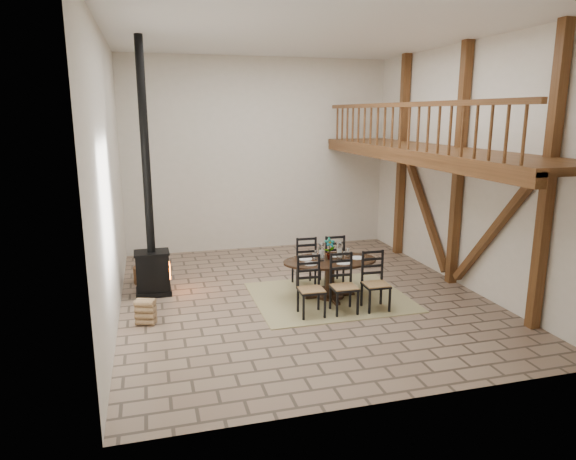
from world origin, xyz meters
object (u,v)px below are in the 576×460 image
object	(u,v)px
wood_stove	(151,241)
log_stack	(146,312)
dining_table	(332,279)
log_basket	(146,273)

from	to	relation	value
wood_stove	log_stack	size ratio (longest dim) A/B	11.03
dining_table	wood_stove	size ratio (longest dim) A/B	0.43
log_stack	dining_table	bearing A→B (deg)	4.84
dining_table	log_basket	world-z (taller)	dining_table
log_basket	log_stack	bearing A→B (deg)	-90.38
wood_stove	log_basket	size ratio (longest dim) A/B	9.26
wood_stove	log_stack	xyz separation A→B (m)	(-0.16, -1.53, -0.89)
wood_stove	log_stack	world-z (taller)	wood_stove
wood_stove	log_basket	xyz separation A→B (m)	(-0.14, 0.83, -0.92)
dining_table	log_basket	size ratio (longest dim) A/B	3.95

